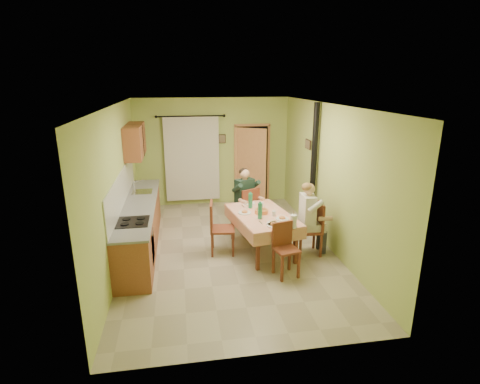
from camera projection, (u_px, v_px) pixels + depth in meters
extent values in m
cube|color=tan|center=(228.00, 249.00, 7.42)|extent=(4.00, 6.00, 0.01)
cube|color=#B3C967|center=(213.00, 152.00, 9.85)|extent=(4.00, 0.04, 2.80)
cube|color=#B3C967|center=(263.00, 250.00, 4.18)|extent=(4.00, 0.04, 2.80)
cube|color=#B3C967|center=(117.00, 186.00, 6.70)|extent=(0.04, 6.00, 2.80)
cube|color=#B3C967|center=(329.00, 177.00, 7.32)|extent=(0.04, 6.00, 2.80)
cube|color=white|center=(227.00, 105.00, 6.61)|extent=(4.00, 6.00, 0.04)
cube|color=brown|center=(141.00, 227.00, 7.40)|extent=(0.60, 3.60, 0.88)
cube|color=gray|center=(139.00, 205.00, 7.27)|extent=(0.64, 3.64, 0.04)
cube|color=white|center=(122.00, 189.00, 7.13)|extent=(0.02, 3.60, 0.66)
cube|color=silver|center=(142.00, 192.00, 8.02)|extent=(0.42, 0.42, 0.03)
cube|color=black|center=(133.00, 222.00, 6.32)|extent=(0.52, 0.56, 0.02)
cube|color=black|center=(153.00, 246.00, 6.50)|extent=(0.01, 0.55, 0.55)
cube|color=brown|center=(135.00, 141.00, 8.18)|extent=(0.35, 1.40, 0.70)
cylinder|color=black|center=(191.00, 116.00, 9.37)|extent=(1.70, 0.04, 0.04)
cube|color=silver|center=(192.00, 159.00, 9.71)|extent=(1.40, 0.06, 2.20)
cube|color=black|center=(252.00, 165.00, 10.10)|extent=(0.84, 0.03, 2.06)
cube|color=tan|center=(235.00, 165.00, 10.02)|extent=(0.06, 0.06, 2.12)
cube|color=tan|center=(268.00, 164.00, 10.16)|extent=(0.06, 0.06, 2.12)
cube|color=tan|center=(252.00, 125.00, 9.78)|extent=(0.96, 0.06, 0.06)
cube|color=tan|center=(251.00, 167.00, 9.88)|extent=(0.72, 0.46, 2.04)
cube|color=#E3997A|center=(262.00, 215.00, 7.17)|extent=(1.27, 1.82, 0.04)
cube|color=#E3997A|center=(281.00, 237.00, 6.44)|extent=(0.99, 0.19, 0.22)
cube|color=#E3997A|center=(247.00, 207.00, 7.95)|extent=(0.99, 0.19, 0.22)
cube|color=#E3997A|center=(238.00, 224.00, 7.04)|extent=(0.30, 1.65, 0.22)
cube|color=#E3997A|center=(286.00, 217.00, 7.36)|extent=(0.30, 1.65, 0.22)
cylinder|color=white|center=(249.00, 203.00, 7.76)|extent=(0.25, 0.25, 0.02)
ellipsoid|color=#CC7233|center=(249.00, 202.00, 7.76)|extent=(0.12, 0.12, 0.05)
cylinder|color=white|center=(274.00, 225.00, 6.59)|extent=(0.25, 0.25, 0.02)
ellipsoid|color=#CC7233|center=(274.00, 224.00, 6.58)|extent=(0.12, 0.12, 0.05)
cylinder|color=white|center=(282.00, 219.00, 6.90)|extent=(0.25, 0.25, 0.02)
ellipsoid|color=#CC7233|center=(282.00, 218.00, 6.89)|extent=(0.12, 0.12, 0.05)
cylinder|color=white|center=(245.00, 213.00, 7.21)|extent=(0.25, 0.25, 0.02)
ellipsoid|color=#CC7233|center=(245.00, 212.00, 7.20)|extent=(0.12, 0.12, 0.05)
cylinder|color=#EF8940|center=(261.00, 211.00, 7.19)|extent=(0.26, 0.26, 0.08)
cylinder|color=white|center=(274.00, 224.00, 6.66)|extent=(0.28, 0.28, 0.02)
cube|color=tan|center=(275.00, 222.00, 6.69)|extent=(0.07, 0.07, 0.03)
cube|color=tan|center=(273.00, 222.00, 6.70)|extent=(0.05, 0.07, 0.03)
cube|color=tan|center=(275.00, 222.00, 6.67)|extent=(0.06, 0.04, 0.03)
cube|color=tan|center=(272.00, 222.00, 6.68)|extent=(0.07, 0.06, 0.03)
cube|color=tan|center=(273.00, 222.00, 6.66)|extent=(0.07, 0.07, 0.03)
cylinder|color=silver|center=(274.00, 214.00, 7.05)|extent=(0.07, 0.07, 0.10)
cylinder|color=silver|center=(262.00, 205.00, 7.53)|extent=(0.07, 0.07, 0.10)
cylinder|color=white|center=(293.00, 221.00, 6.48)|extent=(0.11, 0.11, 0.22)
cylinder|color=silver|center=(294.00, 219.00, 6.47)|extent=(0.02, 0.02, 0.30)
cube|color=brown|center=(245.00, 210.00, 8.21)|extent=(0.60, 0.60, 0.04)
cube|color=brown|center=(251.00, 201.00, 7.97)|extent=(0.42, 0.23, 0.51)
cube|color=brown|center=(286.00, 250.00, 6.30)|extent=(0.45, 0.45, 0.04)
cube|color=brown|center=(282.00, 233.00, 6.38)|extent=(0.37, 0.12, 0.43)
cube|color=brown|center=(308.00, 230.00, 7.12)|extent=(0.47, 0.47, 0.04)
cube|color=brown|center=(319.00, 216.00, 7.07)|extent=(0.05, 0.46, 0.53)
cube|color=brown|center=(223.00, 229.00, 7.17)|extent=(0.51, 0.51, 0.04)
cube|color=brown|center=(211.00, 216.00, 7.08)|extent=(0.09, 0.46, 0.52)
cube|color=#192D23|center=(248.00, 208.00, 8.10)|extent=(0.50, 0.52, 0.16)
cube|color=#192D23|center=(245.00, 191.00, 8.11)|extent=(0.46, 0.37, 0.54)
sphere|color=tan|center=(245.00, 174.00, 7.99)|extent=(0.21, 0.21, 0.21)
ellipsoid|color=black|center=(244.00, 172.00, 8.01)|extent=(0.21, 0.21, 0.16)
cube|color=beige|center=(313.00, 226.00, 7.11)|extent=(0.41, 0.37, 0.16)
cube|color=beige|center=(308.00, 209.00, 6.99)|extent=(0.23, 0.40, 0.54)
sphere|color=tan|center=(309.00, 189.00, 6.88)|extent=(0.21, 0.21, 0.21)
ellipsoid|color=olive|center=(307.00, 187.00, 6.87)|extent=(0.21, 0.21, 0.16)
cylinder|color=black|center=(313.00, 170.00, 7.88)|extent=(0.12, 0.12, 2.80)
cylinder|color=black|center=(310.00, 225.00, 8.24)|extent=(0.24, 0.24, 0.30)
cube|color=black|center=(222.00, 139.00, 9.76)|extent=(0.19, 0.03, 0.23)
cube|color=brown|center=(308.00, 144.00, 8.32)|extent=(0.03, 0.31, 0.21)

